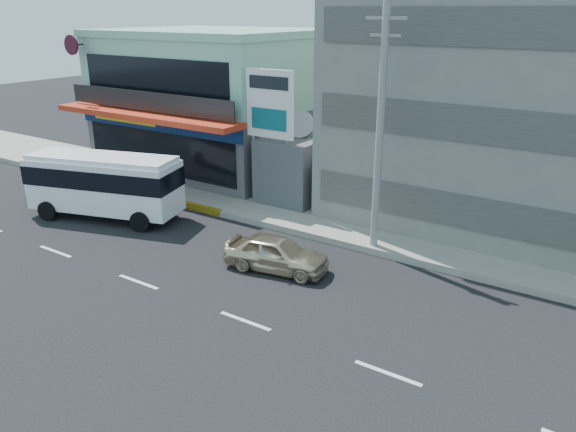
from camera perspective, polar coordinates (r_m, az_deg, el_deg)
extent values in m
plane|color=black|center=(21.64, -14.95, -6.50)|extent=(120.00, 120.00, 0.00)
cube|color=gray|center=(25.83, 8.66, -1.18)|extent=(70.00, 5.00, 0.30)
cube|color=#47474C|center=(35.80, -7.17, 8.03)|extent=(12.00, 10.00, 4.00)
cube|color=#8CC7AC|center=(35.18, -7.46, 14.41)|extent=(12.00, 10.00, 4.00)
cube|color=red|center=(31.32, -14.34, 9.83)|extent=(12.40, 1.80, 0.30)
cube|color=#0B2252|center=(31.92, -13.26, 9.10)|extent=(12.00, 0.12, 0.80)
cube|color=black|center=(32.25, -13.01, 6.50)|extent=(11.00, 0.06, 2.60)
cube|color=gray|center=(27.98, 24.08, 13.47)|extent=(16.00, 12.00, 14.00)
cube|color=#47474C|center=(29.67, 2.17, 5.13)|extent=(3.00, 6.00, 3.50)
cylinder|color=slate|center=(28.42, 1.15, 8.25)|extent=(1.50, 1.50, 0.15)
cylinder|color=gray|center=(27.88, -3.49, 7.30)|extent=(0.16, 0.16, 6.50)
cylinder|color=gray|center=(26.75, -0.05, 6.77)|extent=(0.16, 0.16, 6.50)
cube|color=white|center=(26.91, -1.85, 11.30)|extent=(2.60, 0.18, 3.20)
cylinder|color=#999993|center=(22.21, 9.30, 8.33)|extent=(0.30, 0.30, 10.00)
cube|color=#999993|center=(21.76, 9.96, 19.21)|extent=(1.60, 0.12, 0.12)
cube|color=#999993|center=(21.77, 9.86, 17.64)|extent=(1.20, 0.10, 0.10)
cube|color=white|center=(28.10, -18.16, 3.06)|extent=(7.64, 4.30, 2.39)
cube|color=black|center=(27.97, -18.26, 3.98)|extent=(7.70, 4.37, 0.88)
cube|color=white|center=(27.76, -18.45, 5.62)|extent=(7.38, 4.04, 0.21)
cylinder|color=black|center=(29.08, -23.22, 0.49)|extent=(0.98, 0.55, 0.94)
cylinder|color=black|center=(30.76, -20.57, 1.88)|extent=(0.98, 0.55, 0.94)
cylinder|color=black|center=(26.23, -14.77, -0.55)|extent=(0.98, 0.55, 0.94)
cylinder|color=black|center=(28.08, -12.39, 1.03)|extent=(0.98, 0.55, 0.94)
imported|color=beige|center=(21.57, -1.19, -3.80)|extent=(4.31, 2.34, 1.39)
imported|color=#56150C|center=(30.00, -19.37, 1.56)|extent=(1.84, 1.10, 0.91)
imported|color=#66594C|center=(29.73, -19.58, 3.27)|extent=(0.57, 0.70, 1.67)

